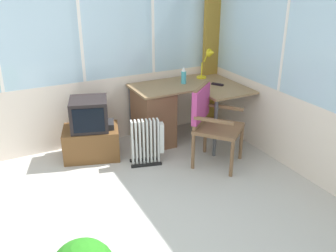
% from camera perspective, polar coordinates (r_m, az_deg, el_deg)
% --- Properties ---
extents(north_window_panel, '(4.58, 0.07, 2.52)m').
position_cam_1_polar(north_window_panel, '(4.49, -18.90, 11.05)').
color(north_window_panel, silver).
rests_on(north_window_panel, ground).
extents(east_window_panel, '(0.07, 4.01, 2.52)m').
position_cam_1_polar(east_window_panel, '(3.85, 24.29, 8.30)').
color(east_window_panel, silver).
rests_on(east_window_panel, ground).
extents(curtain_corner, '(0.23, 0.08, 2.42)m').
position_cam_1_polar(curtain_corner, '(5.16, 6.68, 13.04)').
color(curtain_corner, olive).
rests_on(curtain_corner, ground).
extents(desk, '(1.30, 1.03, 0.73)m').
position_cam_1_polar(desk, '(4.73, -1.47, 2.04)').
color(desk, '#91704B').
rests_on(desk, ground).
extents(desk_lamp, '(0.23, 0.20, 0.40)m').
position_cam_1_polar(desk_lamp, '(4.99, 6.29, 10.21)').
color(desk_lamp, yellow).
rests_on(desk_lamp, desk).
extents(tv_remote, '(0.12, 0.15, 0.02)m').
position_cam_1_polar(tv_remote, '(4.76, 7.57, 6.33)').
color(tv_remote, black).
rests_on(tv_remote, desk).
extents(spray_bottle, '(0.06, 0.06, 0.22)m').
position_cam_1_polar(spray_bottle, '(4.77, 2.41, 7.71)').
color(spray_bottle, '#4BB8CC').
rests_on(spray_bottle, desk).
extents(wooden_armchair, '(0.68, 0.68, 0.91)m').
position_cam_1_polar(wooden_armchair, '(4.19, 6.20, 1.54)').
color(wooden_armchair, brown).
rests_on(wooden_armchair, ground).
extents(tv_on_stand, '(0.74, 0.61, 0.73)m').
position_cam_1_polar(tv_on_stand, '(4.47, -11.68, -0.89)').
color(tv_on_stand, brown).
rests_on(tv_on_stand, ground).
extents(space_heater, '(0.41, 0.25, 0.54)m').
position_cam_1_polar(space_heater, '(4.25, -3.13, -2.43)').
color(space_heater, silver).
rests_on(space_heater, ground).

